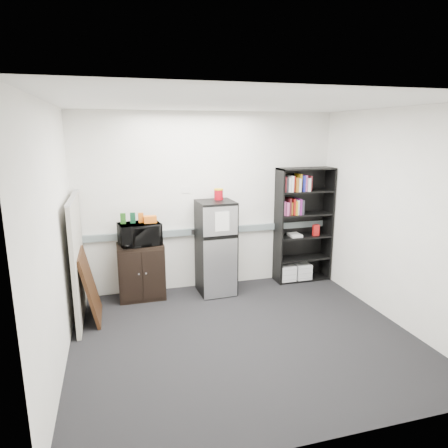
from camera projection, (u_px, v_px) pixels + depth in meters
name	position (u px, v px, depth m)	size (l,w,h in m)	color
floor	(244.00, 337.00, 4.80)	(4.00, 4.00, 0.00)	black
wall_back	(209.00, 202.00, 6.13)	(4.00, 0.02, 2.70)	white
wall_right	(396.00, 218.00, 5.02)	(0.02, 3.50, 2.70)	white
wall_left	(54.00, 241.00, 3.97)	(0.02, 3.50, 2.70)	white
ceiling	(246.00, 103.00, 4.18)	(4.00, 3.50, 0.02)	white
electrical_raceway	(209.00, 231.00, 6.21)	(3.92, 0.05, 0.10)	slate
wall_note	(186.00, 190.00, 5.99)	(0.14, 0.00, 0.10)	white
bookshelf	(302.00, 222.00, 6.44)	(0.90, 0.34, 1.85)	black
cubicle_partition	(78.00, 259.00, 5.13)	(0.06, 1.30, 1.62)	#A09B8E
cabinet	(141.00, 271.00, 5.83)	(0.66, 0.44, 0.82)	black
microwave	(140.00, 234.00, 5.68)	(0.57, 0.38, 0.31)	black
snack_box_a	(123.00, 218.00, 5.61)	(0.07, 0.05, 0.15)	#215518
snack_box_b	(133.00, 218.00, 5.64)	(0.07, 0.05, 0.15)	#0D3C22
snack_box_c	(141.00, 218.00, 5.67)	(0.07, 0.05, 0.14)	#CB5F13
snack_bag	(150.00, 219.00, 5.66)	(0.18, 0.10, 0.10)	orange
refrigerator	(216.00, 248.00, 5.98)	(0.55, 0.58, 1.41)	black
coffee_can	(219.00, 193.00, 5.94)	(0.14, 0.14, 0.18)	#A40714
framed_poster	(90.00, 285.00, 5.16)	(0.23, 0.72, 0.92)	black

